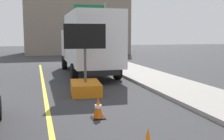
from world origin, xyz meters
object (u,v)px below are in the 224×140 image
arrow_board_trailer (85,81)px  traffic_cone_far_lane (98,108)px  highway_guide_sign (96,21)px  box_truck (88,42)px

arrow_board_trailer → traffic_cone_far_lane: arrow_board_trailer is taller
arrow_board_trailer → traffic_cone_far_lane: size_ratio=4.57×
highway_guide_sign → traffic_cone_far_lane: size_ratio=8.47×
box_truck → highway_guide_sign: (2.23, 8.00, 1.57)m
box_truck → highway_guide_sign: size_ratio=1.55×
traffic_cone_far_lane → box_truck: bearing=81.0°
traffic_cone_far_lane → arrow_board_trailer: bearing=85.9°
traffic_cone_far_lane → highway_guide_sign: bearing=77.7°
arrow_board_trailer → box_truck: 5.21m
arrow_board_trailer → highway_guide_sign: size_ratio=0.54×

